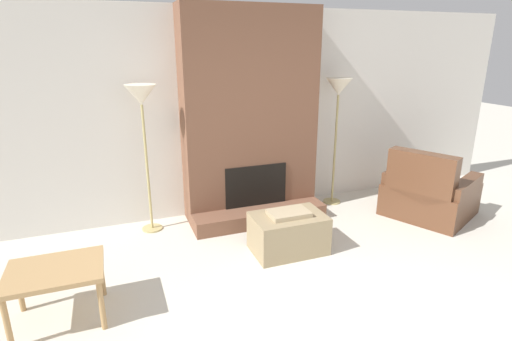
{
  "coord_description": "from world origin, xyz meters",
  "views": [
    {
      "loc": [
        -1.65,
        -1.82,
        2.16
      ],
      "look_at": [
        0.0,
        2.62,
        0.65
      ],
      "focal_mm": 28.0,
      "sensor_mm": 36.0,
      "label": 1
    }
  ],
  "objects_px": {
    "side_table": "(55,275)",
    "floor_lamp_right": "(338,94)",
    "floor_lamp_left": "(142,104)",
    "ottoman": "(288,233)",
    "armchair": "(428,196)"
  },
  "relations": [
    {
      "from": "side_table",
      "to": "floor_lamp_right",
      "type": "distance_m",
      "value": 3.86
    },
    {
      "from": "floor_lamp_left",
      "to": "floor_lamp_right",
      "type": "relative_size",
      "value": 1.0
    },
    {
      "from": "side_table",
      "to": "floor_lamp_left",
      "type": "height_order",
      "value": "floor_lamp_left"
    },
    {
      "from": "ottoman",
      "to": "floor_lamp_right",
      "type": "bearing_deg",
      "value": 42.02
    },
    {
      "from": "ottoman",
      "to": "armchair",
      "type": "distance_m",
      "value": 2.11
    },
    {
      "from": "ottoman",
      "to": "armchair",
      "type": "relative_size",
      "value": 0.59
    },
    {
      "from": "armchair",
      "to": "side_table",
      "type": "height_order",
      "value": "armchair"
    },
    {
      "from": "armchair",
      "to": "floor_lamp_right",
      "type": "relative_size",
      "value": 0.76
    },
    {
      "from": "side_table",
      "to": "floor_lamp_right",
      "type": "height_order",
      "value": "floor_lamp_right"
    },
    {
      "from": "armchair",
      "to": "floor_lamp_right",
      "type": "xyz_separation_m",
      "value": [
        -0.91,
        0.84,
        1.25
      ]
    },
    {
      "from": "side_table",
      "to": "ottoman",
      "type": "bearing_deg",
      "value": 10.06
    },
    {
      "from": "ottoman",
      "to": "floor_lamp_left",
      "type": "height_order",
      "value": "floor_lamp_left"
    },
    {
      "from": "side_table",
      "to": "armchair",
      "type": "bearing_deg",
      "value": 8.19
    },
    {
      "from": "floor_lamp_left",
      "to": "side_table",
      "type": "bearing_deg",
      "value": -121.3
    },
    {
      "from": "side_table",
      "to": "floor_lamp_left",
      "type": "relative_size",
      "value": 0.42
    }
  ]
}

